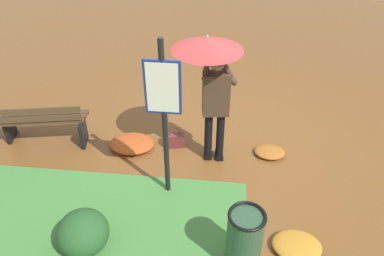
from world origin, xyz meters
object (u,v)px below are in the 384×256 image
at_px(handbag, 175,140).
at_px(park_bench, 42,122).
at_px(person_with_umbrella, 211,70).
at_px(info_sign_post, 164,106).
at_px(trash_bin, 244,240).

bearing_deg(handbag, park_bench, 3.19).
bearing_deg(person_with_umbrella, info_sign_post, 57.62).
bearing_deg(trash_bin, info_sign_post, -45.50).
height_order(info_sign_post, handbag, info_sign_post).
distance_m(person_with_umbrella, trash_bin, 2.25).
height_order(person_with_umbrella, park_bench, person_with_umbrella).
bearing_deg(person_with_umbrella, handbag, -23.71).
bearing_deg(info_sign_post, person_with_umbrella, -122.38).
distance_m(info_sign_post, park_bench, 2.62).
relative_size(person_with_umbrella, trash_bin, 2.45).
bearing_deg(info_sign_post, handbag, -87.13).
xyz_separation_m(info_sign_post, trash_bin, (-1.04, 1.06, -1.03)).
bearing_deg(trash_bin, handbag, -62.74).
relative_size(handbag, trash_bin, 0.44).
relative_size(park_bench, trash_bin, 1.69).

